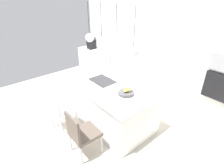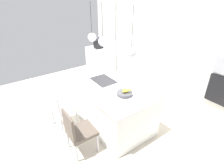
{
  "view_description": "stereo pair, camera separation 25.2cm",
  "coord_description": "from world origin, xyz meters",
  "px_view_note": "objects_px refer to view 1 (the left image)",
  "views": [
    {
      "loc": [
        2.49,
        -2.01,
        2.63
      ],
      "look_at": [
        0.1,
        0.0,
        0.96
      ],
      "focal_mm": 28.09,
      "sensor_mm": 36.0,
      "label": 1
    },
    {
      "loc": [
        2.64,
        -1.81,
        2.63
      ],
      "look_at": [
        0.1,
        0.0,
        0.96
      ],
      "focal_mm": 28.09,
      "sensor_mm": 36.0,
      "label": 2
    }
  ],
  "objects_px": {
    "fruit_bowl": "(126,92)",
    "chair_near": "(60,110)",
    "chair_middle": "(81,132)",
    "oven": "(218,87)",
    "coffee_machine": "(92,44)"
  },
  "relations": [
    {
      "from": "fruit_bowl",
      "to": "chair_near",
      "type": "height_order",
      "value": "fruit_bowl"
    },
    {
      "from": "fruit_bowl",
      "to": "chair_middle",
      "type": "distance_m",
      "value": 1.07
    },
    {
      "from": "oven",
      "to": "chair_near",
      "type": "relative_size",
      "value": 0.66
    },
    {
      "from": "fruit_bowl",
      "to": "oven",
      "type": "xyz_separation_m",
      "value": [
        1.01,
        1.58,
        -0.03
      ]
    },
    {
      "from": "chair_near",
      "to": "oven",
      "type": "bearing_deg",
      "value": 52.93
    },
    {
      "from": "coffee_machine",
      "to": "chair_near",
      "type": "xyz_separation_m",
      "value": [
        2.12,
        -2.24,
        -0.52
      ]
    },
    {
      "from": "fruit_bowl",
      "to": "oven",
      "type": "relative_size",
      "value": 0.53
    },
    {
      "from": "oven",
      "to": "chair_near",
      "type": "height_order",
      "value": "oven"
    },
    {
      "from": "chair_middle",
      "to": "fruit_bowl",
      "type": "bearing_deg",
      "value": 85.06
    },
    {
      "from": "fruit_bowl",
      "to": "coffee_machine",
      "type": "xyz_separation_m",
      "value": [
        -3.02,
        1.29,
        0.06
      ]
    },
    {
      "from": "fruit_bowl",
      "to": "chair_middle",
      "type": "bearing_deg",
      "value": -94.94
    },
    {
      "from": "coffee_machine",
      "to": "chair_middle",
      "type": "xyz_separation_m",
      "value": [
        2.94,
        -2.25,
        -0.52
      ]
    },
    {
      "from": "oven",
      "to": "chair_near",
      "type": "bearing_deg",
      "value": -127.07
    },
    {
      "from": "chair_near",
      "to": "chair_middle",
      "type": "distance_m",
      "value": 0.82
    },
    {
      "from": "coffee_machine",
      "to": "chair_near",
      "type": "distance_m",
      "value": 3.13
    }
  ]
}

